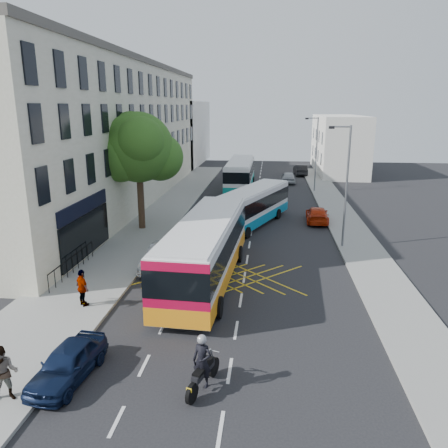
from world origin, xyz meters
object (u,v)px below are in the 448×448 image
(parked_car_blue, at_px, (68,363))
(parked_car_silver, at_px, (163,257))
(distant_car_grey, at_px, (241,175))
(lamp_far, at_px, (315,150))
(street_tree, at_px, (138,148))
(bus_near, at_px, (206,249))
(distant_car_silver, at_px, (288,177))
(red_hatchback, at_px, (317,215))
(lamp_near, at_px, (345,180))
(pedestrian_near, at_px, (3,374))
(distant_car_dark, at_px, (300,170))
(bus_mid, at_px, (252,206))
(bus_far, at_px, (240,174))
(motorbike, at_px, (203,364))
(pedestrian_far, at_px, (82,288))

(parked_car_blue, bearing_deg, parked_car_silver, 92.58)
(distant_car_grey, bearing_deg, lamp_far, -32.11)
(street_tree, height_order, bus_near, street_tree)
(parked_car_silver, height_order, distant_car_silver, parked_car_silver)
(red_hatchback, bearing_deg, street_tree, 18.24)
(lamp_near, bearing_deg, parked_car_silver, -155.54)
(distant_car_silver, distance_m, pedestrian_near, 44.49)
(lamp_far, xyz_separation_m, distant_car_dark, (-0.70, 12.18, -3.89))
(lamp_near, xyz_separation_m, parked_car_silver, (-11.10, -5.05, -3.90))
(lamp_far, xyz_separation_m, bus_near, (-8.26, -26.73, -2.78))
(bus_near, bearing_deg, bus_mid, 83.77)
(lamp_near, xyz_separation_m, bus_far, (-8.29, 20.89, -2.86))
(lamp_far, bearing_deg, bus_mid, -113.02)
(distant_car_grey, height_order, distant_car_dark, distant_car_dark)
(parked_car_blue, relative_size, distant_car_grey, 0.75)
(motorbike, bearing_deg, red_hatchback, 93.40)
(lamp_far, height_order, bus_near, lamp_far)
(bus_near, height_order, motorbike, bus_near)
(distant_car_grey, bearing_deg, motorbike, -81.95)
(lamp_near, bearing_deg, distant_car_grey, 107.71)
(bus_near, bearing_deg, bus_far, 93.21)
(distant_car_grey, bearing_deg, distant_car_silver, -4.03)
(pedestrian_near, bearing_deg, lamp_near, 33.80)
(distant_car_silver, bearing_deg, red_hatchback, 94.95)
(bus_far, distance_m, pedestrian_near, 38.77)
(bus_far, height_order, parked_car_blue, bus_far)
(red_hatchback, xyz_separation_m, pedestrian_near, (-12.27, -24.31, 0.47))
(distant_car_grey, bearing_deg, bus_near, -83.53)
(bus_mid, height_order, pedestrian_near, bus_mid)
(bus_near, bearing_deg, red_hatchback, 64.59)
(bus_mid, distance_m, parked_car_blue, 21.98)
(distant_car_silver, xyz_separation_m, distant_car_dark, (1.90, 6.54, 0.01))
(pedestrian_far, bearing_deg, street_tree, -44.42)
(motorbike, relative_size, distant_car_grey, 0.45)
(bus_far, bearing_deg, street_tree, -109.47)
(bus_near, xyz_separation_m, red_hatchback, (7.34, 13.48, -1.20))
(distant_car_silver, bearing_deg, parked_car_silver, 74.43)
(bus_far, xyz_separation_m, motorbike, (1.29, -37.05, -0.78))
(lamp_far, bearing_deg, pedestrian_near, -109.36)
(distant_car_grey, distance_m, pedestrian_far, 37.70)
(distant_car_dark, bearing_deg, red_hatchback, 85.57)
(street_tree, distance_m, motorbike, 21.29)
(parked_car_silver, bearing_deg, street_tree, 120.45)
(parked_car_blue, xyz_separation_m, parked_car_silver, (0.70, 11.03, 0.08))
(bus_mid, height_order, distant_car_dark, bus_mid)
(street_tree, relative_size, bus_mid, 0.82)
(lamp_near, xyz_separation_m, red_hatchback, (-0.93, 6.75, -3.99))
(red_hatchback, distance_m, distant_car_silver, 18.97)
(bus_mid, xyz_separation_m, red_hatchback, (5.37, 1.56, -0.94))
(bus_far, height_order, motorbike, bus_far)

